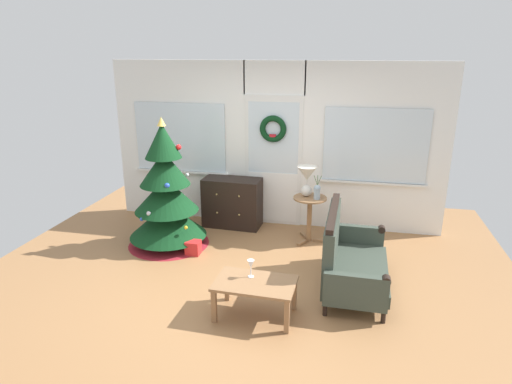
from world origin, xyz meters
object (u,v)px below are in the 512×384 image
settee_sofa (347,258)px  table_lamp (307,177)px  dresser_cabinet (232,202)px  side_table (310,210)px  wine_glass (251,265)px  christmas_tree (166,200)px  flower_vase (317,191)px  gift_box (193,248)px  coffee_table (255,287)px

settee_sofa → table_lamp: (-0.63, 1.27, 0.59)m
dresser_cabinet → side_table: dresser_cabinet is taller
dresser_cabinet → wine_glass: size_ratio=4.71×
christmas_tree → wine_glass: size_ratio=9.45×
christmas_tree → dresser_cabinet: christmas_tree is taller
christmas_tree → dresser_cabinet: size_ratio=2.01×
flower_vase → gift_box: flower_vase is taller
coffee_table → dresser_cabinet: bearing=110.5°
table_lamp → flower_vase: bearing=-32.0°
table_lamp → coffee_table: (-0.30, -2.09, -0.62)m
side_table → coffee_table: bearing=-99.9°
table_lamp → coffee_table: 2.20m
dresser_cabinet → settee_sofa: 2.41m
table_lamp → wine_glass: bearing=-100.4°
gift_box → settee_sofa: bearing=-12.2°
side_table → coffee_table: 2.09m
side_table → flower_vase: (0.10, -0.06, 0.31)m
table_lamp → wine_glass: (-0.37, -1.99, -0.42)m
flower_vase → settee_sofa: bearing=-68.2°
settee_sofa → side_table: 1.36m
coffee_table → wine_glass: bearing=124.4°
side_table → flower_vase: 0.33m
christmas_tree → wine_glass: bearing=-42.5°
side_table → coffee_table: size_ratio=0.79×
flower_vase → wine_glass: 1.98m
christmas_tree → gift_box: size_ratio=9.55×
table_lamp → flower_vase: table_lamp is taller
settee_sofa → wine_glass: (-1.00, -0.72, 0.16)m
settee_sofa → gift_box: settee_sofa is taller
table_lamp → gift_box: bearing=-150.4°
christmas_tree → coffee_table: christmas_tree is taller
dresser_cabinet → wine_glass: dresser_cabinet is taller
settee_sofa → table_lamp: size_ratio=3.31×
wine_glass → side_table: bearing=77.7°
christmas_tree → dresser_cabinet: (0.72, 0.87, -0.28)m
settee_sofa → flower_vase: bearing=111.8°
christmas_tree → flower_vase: 2.13m
wine_glass → gift_box: 1.66m
side_table → gift_box: 1.75m
christmas_tree → gift_box: christmas_tree is taller
table_lamp → settee_sofa: bearing=-63.7°
side_table → table_lamp: 0.49m
christmas_tree → dresser_cabinet: bearing=50.3°
dresser_cabinet → christmas_tree: bearing=-129.7°
settee_sofa → gift_box: size_ratio=7.55×
flower_vase → table_lamp: bearing=148.0°
dresser_cabinet → flower_vase: flower_vase is taller
table_lamp → flower_vase: size_ratio=1.26×
table_lamp → gift_box: table_lamp is taller
settee_sofa → wine_glass: bearing=-144.1°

